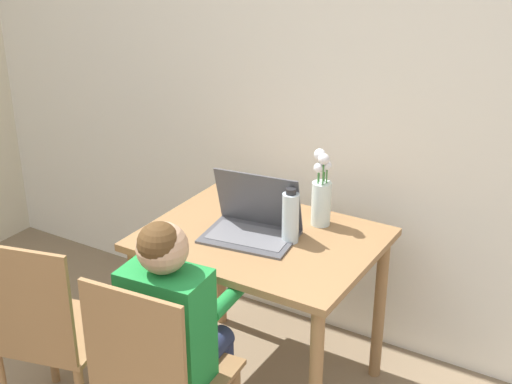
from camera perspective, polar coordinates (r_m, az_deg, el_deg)
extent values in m
cube|color=white|center=(3.06, 8.90, 8.96)|extent=(6.40, 0.05, 2.50)
cube|color=olive|center=(2.84, 0.43, -3.81)|extent=(0.91, 0.71, 0.03)
cylinder|color=olive|center=(3.02, -9.35, -10.23)|extent=(0.05, 0.05, 0.68)
cylinder|color=olive|center=(3.43, -2.86, -5.47)|extent=(0.05, 0.05, 0.68)
cylinder|color=olive|center=(3.11, 9.85, -9.15)|extent=(0.05, 0.05, 0.68)
cube|color=olive|center=(2.60, -6.88, -14.54)|extent=(0.43, 0.43, 0.02)
cube|color=olive|center=(2.34, -9.73, -12.56)|extent=(0.38, 0.05, 0.45)
cylinder|color=olive|center=(2.92, -7.75, -14.98)|extent=(0.04, 0.04, 0.40)
cube|color=olive|center=(2.92, -15.42, -10.60)|extent=(0.49, 0.49, 0.02)
cube|color=olive|center=(2.66, -18.07, -8.57)|extent=(0.37, 0.11, 0.45)
cylinder|color=olive|center=(3.08, -10.57, -12.81)|extent=(0.04, 0.04, 0.40)
cylinder|color=olive|center=(3.23, -16.08, -11.50)|extent=(0.04, 0.04, 0.40)
cube|color=#1E8438|center=(2.47, -7.13, -10.53)|extent=(0.31, 0.20, 0.42)
sphere|color=tan|center=(2.32, -7.50, -4.46)|extent=(0.17, 0.17, 0.17)
sphere|color=#4C3319|center=(2.30, -7.73, -4.14)|extent=(0.15, 0.15, 0.15)
cylinder|color=navy|center=(2.65, -4.02, -12.90)|extent=(0.11, 0.29, 0.09)
cylinder|color=navy|center=(2.71, -6.49, -12.13)|extent=(0.11, 0.29, 0.09)
cylinder|color=navy|center=(2.89, -2.46, -15.00)|extent=(0.08, 0.08, 0.42)
cylinder|color=navy|center=(2.94, -4.79, -14.26)|extent=(0.08, 0.08, 0.42)
cylinder|color=#1E8438|center=(2.56, -2.22, -8.52)|extent=(0.08, 0.24, 0.06)
cylinder|color=#1E8438|center=(2.67, -6.97, -7.21)|extent=(0.08, 0.24, 0.06)
cube|color=#4C4C51|center=(2.82, -0.52, -3.61)|extent=(0.39, 0.30, 0.01)
cube|color=slate|center=(2.82, -0.52, -3.50)|extent=(0.34, 0.22, 0.00)
cube|color=#4C4C51|center=(2.84, 0.19, -0.60)|extent=(0.36, 0.13, 0.24)
cube|color=silver|center=(2.84, 0.21, -0.56)|extent=(0.33, 0.11, 0.21)
cylinder|color=silver|center=(2.91, 5.23, -0.93)|extent=(0.08, 0.08, 0.18)
cylinder|color=#3D7A38|center=(2.88, 5.63, 0.05)|extent=(0.01, 0.01, 0.22)
sphere|color=white|center=(2.84, 5.72, 2.12)|extent=(0.04, 0.04, 0.04)
cylinder|color=#3D7A38|center=(2.90, 5.43, 0.08)|extent=(0.01, 0.01, 0.21)
sphere|color=white|center=(2.86, 5.51, 1.99)|extent=(0.04, 0.04, 0.04)
cylinder|color=#3D7A38|center=(2.89, 5.03, 0.56)|extent=(0.01, 0.01, 0.26)
sphere|color=white|center=(2.84, 5.13, 3.01)|extent=(0.05, 0.05, 0.05)
cylinder|color=#3D7A38|center=(2.88, 4.95, -0.04)|extent=(0.01, 0.01, 0.21)
sphere|color=white|center=(2.84, 5.03, 1.94)|extent=(0.04, 0.04, 0.04)
cylinder|color=#3D7A38|center=(2.86, 5.34, 0.25)|extent=(0.01, 0.01, 0.26)
sphere|color=white|center=(2.81, 5.44, 2.65)|extent=(0.05, 0.05, 0.05)
cylinder|color=silver|center=(2.76, 2.77, -2.08)|extent=(0.07, 0.07, 0.20)
cylinder|color=#262628|center=(2.71, 2.81, 0.06)|extent=(0.04, 0.04, 0.02)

